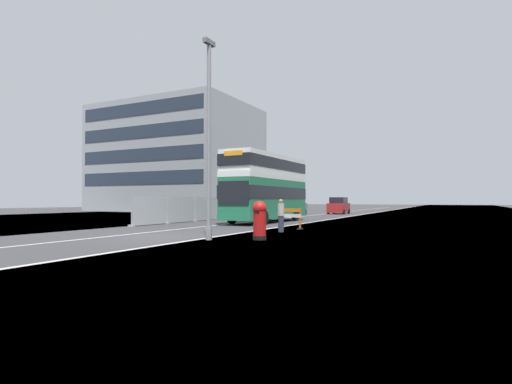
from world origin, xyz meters
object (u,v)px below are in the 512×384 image
Objects in this scene: car_oncoming_near at (293,206)px; pedestrian_at_kerb at (281,215)px; car_receding_mid at (339,206)px; roadworks_barrier at (290,216)px; red_pillar_postbox at (260,219)px; lamppost_foreground at (209,145)px; double_decker_bus at (267,187)px.

pedestrian_at_kerb is at bearing -69.82° from car_oncoming_near.
pedestrian_at_kerb is (4.65, -28.44, -0.07)m from car_receding_mid.
car_receding_mid is 28.81m from pedestrian_at_kerb.
roadworks_barrier is 26.50m from car_receding_mid.
roadworks_barrier is at bearing -68.67° from car_oncoming_near.
car_oncoming_near reaches higher than pedestrian_at_kerb.
red_pillar_postbox is 1.11× the size of roadworks_barrier.
car_receding_mid is at bearing 96.07° from lamppost_foreground.
car_receding_mid is at bearing 99.52° from red_pillar_postbox.
car_oncoming_near is 1.17× the size of car_receding_mid.
double_decker_bus is at bearing 113.97° from red_pillar_postbox.
red_pillar_postbox is at bearing 28.53° from lamppost_foreground.
roadworks_barrier is at bearing 84.80° from lamppost_foreground.
car_oncoming_near is (-9.02, 26.52, 0.09)m from red_pillar_postbox.
double_decker_bus is at bearing 119.89° from pedestrian_at_kerb.
double_decker_bus is at bearing -75.95° from car_oncoming_near.
lamppost_foreground is 5.75× the size of roadworks_barrier.
car_oncoming_near is (-7.13, 27.55, -3.04)m from lamppost_foreground.
double_decker_bus is 9.47m from pedestrian_at_kerb.
roadworks_barrier is (0.69, 7.54, -3.29)m from lamppost_foreground.
double_decker_bus is 20.45m from car_receding_mid.
pedestrian_at_kerb is at bearing -80.57° from roadworks_barrier.
roadworks_barrier is (4.25, -5.78, -1.95)m from double_decker_bus.
car_receding_mid is at bearing 60.03° from car_oncoming_near.
double_decker_bus is 2.66× the size of car_receding_mid.
lamppost_foreground is 8.25m from roadworks_barrier.
lamppost_foreground reaches higher than pedestrian_at_kerb.
roadworks_barrier is 0.33× the size of car_oncoming_near.
car_oncoming_near is at bearing 110.18° from pedestrian_at_kerb.
lamppost_foreground is 6.22m from pedestrian_at_kerb.
red_pillar_postbox is 28.01m from car_oncoming_near.
car_receding_mid is (-4.27, 26.16, 0.21)m from roadworks_barrier.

